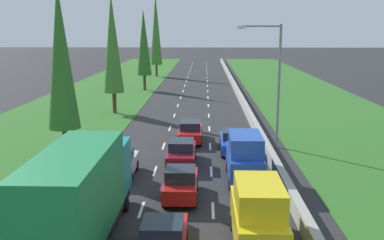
{
  "coord_description": "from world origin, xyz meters",
  "views": [
    {
      "loc": [
        1.31,
        0.65,
        8.69
      ],
      "look_at": [
        0.23,
        38.46,
        0.9
      ],
      "focal_mm": 41.66,
      "sensor_mm": 36.0,
      "label": 1
    }
  ],
  "objects_px": {
    "maroon_sedan_centre_lane": "(181,152)",
    "red_sedan_centre_lane": "(190,131)",
    "blue_sedan_right_lane": "(233,141)",
    "green_box_truck_left_lane": "(81,194)",
    "street_light_mast": "(274,77)",
    "silver_hatchback_left_lane": "(120,163)",
    "yellow_van_right_lane": "(258,215)",
    "red_hatchback_centre_lane": "(163,240)",
    "blue_van_right_lane": "(245,157)",
    "poplar_tree_second": "(61,58)",
    "red_hatchback_centre_lane_third": "(181,183)",
    "poplar_tree_fifth": "(156,30)",
    "poplar_tree_fourth": "(144,43)",
    "poplar_tree_third": "(112,44)"
  },
  "relations": [
    {
      "from": "maroon_sedan_centre_lane",
      "to": "red_sedan_centre_lane",
      "type": "bearing_deg",
      "value": 86.35
    },
    {
      "from": "blue_sedan_right_lane",
      "to": "green_box_truck_left_lane",
      "type": "height_order",
      "value": "green_box_truck_left_lane"
    },
    {
      "from": "maroon_sedan_centre_lane",
      "to": "red_sedan_centre_lane",
      "type": "xyz_separation_m",
      "value": [
        0.38,
        5.97,
        0.0
      ]
    },
    {
      "from": "street_light_mast",
      "to": "blue_sedan_right_lane",
      "type": "bearing_deg",
      "value": -154.12
    },
    {
      "from": "maroon_sedan_centre_lane",
      "to": "silver_hatchback_left_lane",
      "type": "xyz_separation_m",
      "value": [
        -3.52,
        -2.61,
        0.02
      ]
    },
    {
      "from": "yellow_van_right_lane",
      "to": "red_hatchback_centre_lane",
      "type": "bearing_deg",
      "value": -162.89
    },
    {
      "from": "blue_sedan_right_lane",
      "to": "maroon_sedan_centre_lane",
      "type": "bearing_deg",
      "value": -139.78
    },
    {
      "from": "yellow_van_right_lane",
      "to": "blue_van_right_lane",
      "type": "relative_size",
      "value": 1.0
    },
    {
      "from": "yellow_van_right_lane",
      "to": "blue_van_right_lane",
      "type": "distance_m",
      "value": 8.1
    },
    {
      "from": "maroon_sedan_centre_lane",
      "to": "blue_sedan_right_lane",
      "type": "relative_size",
      "value": 1.0
    },
    {
      "from": "maroon_sedan_centre_lane",
      "to": "green_box_truck_left_lane",
      "type": "xyz_separation_m",
      "value": [
        -3.42,
        -11.14,
        1.37
      ]
    },
    {
      "from": "maroon_sedan_centre_lane",
      "to": "poplar_tree_second",
      "type": "relative_size",
      "value": 0.39
    },
    {
      "from": "red_hatchback_centre_lane_third",
      "to": "yellow_van_right_lane",
      "type": "distance_m",
      "value": 6.24
    },
    {
      "from": "red_hatchback_centre_lane_third",
      "to": "green_box_truck_left_lane",
      "type": "distance_m",
      "value": 6.52
    },
    {
      "from": "red_hatchback_centre_lane_third",
      "to": "blue_sedan_right_lane",
      "type": "bearing_deg",
      "value": 69.93
    },
    {
      "from": "red_hatchback_centre_lane",
      "to": "blue_van_right_lane",
      "type": "relative_size",
      "value": 0.8
    },
    {
      "from": "blue_sedan_right_lane",
      "to": "red_hatchback_centre_lane",
      "type": "bearing_deg",
      "value": -103.19
    },
    {
      "from": "poplar_tree_fifth",
      "to": "maroon_sedan_centre_lane",
      "type": "bearing_deg",
      "value": -82.21
    },
    {
      "from": "red_hatchback_centre_lane",
      "to": "red_sedan_centre_lane",
      "type": "distance_m",
      "value": 18.28
    },
    {
      "from": "red_hatchback_centre_lane",
      "to": "green_box_truck_left_lane",
      "type": "bearing_deg",
      "value": 160.98
    },
    {
      "from": "silver_hatchback_left_lane",
      "to": "red_hatchback_centre_lane",
      "type": "bearing_deg",
      "value": -70.31
    },
    {
      "from": "green_box_truck_left_lane",
      "to": "silver_hatchback_left_lane",
      "type": "distance_m",
      "value": 8.63
    },
    {
      "from": "blue_van_right_lane",
      "to": "green_box_truck_left_lane",
      "type": "bearing_deg",
      "value": -131.87
    },
    {
      "from": "red_sedan_centre_lane",
      "to": "yellow_van_right_lane",
      "type": "height_order",
      "value": "yellow_van_right_lane"
    },
    {
      "from": "maroon_sedan_centre_lane",
      "to": "poplar_tree_fourth",
      "type": "distance_m",
      "value": 36.38
    },
    {
      "from": "poplar_tree_third",
      "to": "red_hatchback_centre_lane_third",
      "type": "bearing_deg",
      "value": -70.92
    },
    {
      "from": "street_light_mast",
      "to": "yellow_van_right_lane",
      "type": "bearing_deg",
      "value": -100.45
    },
    {
      "from": "green_box_truck_left_lane",
      "to": "poplar_tree_third",
      "type": "distance_m",
      "value": 29.58
    },
    {
      "from": "red_hatchback_centre_lane",
      "to": "poplar_tree_second",
      "type": "bearing_deg",
      "value": 120.61
    },
    {
      "from": "maroon_sedan_centre_lane",
      "to": "yellow_van_right_lane",
      "type": "height_order",
      "value": "yellow_van_right_lane"
    },
    {
      "from": "blue_van_right_lane",
      "to": "poplar_tree_fourth",
      "type": "distance_m",
      "value": 40.14
    },
    {
      "from": "red_sedan_centre_lane",
      "to": "street_light_mast",
      "type": "xyz_separation_m",
      "value": [
        6.12,
        -1.54,
        4.42
      ]
    },
    {
      "from": "red_hatchback_centre_lane",
      "to": "maroon_sedan_centre_lane",
      "type": "relative_size",
      "value": 0.87
    },
    {
      "from": "red_hatchback_centre_lane_third",
      "to": "yellow_van_right_lane",
      "type": "relative_size",
      "value": 0.8
    },
    {
      "from": "green_box_truck_left_lane",
      "to": "red_hatchback_centre_lane",
      "type": "bearing_deg",
      "value": -19.02
    },
    {
      "from": "green_box_truck_left_lane",
      "to": "poplar_tree_fourth",
      "type": "xyz_separation_m",
      "value": [
        -3.66,
        46.34,
        4.54
      ]
    },
    {
      "from": "poplar_tree_fifth",
      "to": "yellow_van_right_lane",
      "type": "bearing_deg",
      "value": -80.4
    },
    {
      "from": "red_sedan_centre_lane",
      "to": "blue_van_right_lane",
      "type": "height_order",
      "value": "blue_van_right_lane"
    },
    {
      "from": "poplar_tree_third",
      "to": "poplar_tree_fourth",
      "type": "xyz_separation_m",
      "value": [
        0.82,
        17.52,
        -0.42
      ]
    },
    {
      "from": "poplar_tree_third",
      "to": "green_box_truck_left_lane",
      "type": "bearing_deg",
      "value": -81.17
    },
    {
      "from": "silver_hatchback_left_lane",
      "to": "poplar_tree_fourth",
      "type": "height_order",
      "value": "poplar_tree_fourth"
    },
    {
      "from": "green_box_truck_left_lane",
      "to": "poplar_tree_fourth",
      "type": "relative_size",
      "value": 0.83
    },
    {
      "from": "red_sedan_centre_lane",
      "to": "green_box_truck_left_lane",
      "type": "height_order",
      "value": "green_box_truck_left_lane"
    },
    {
      "from": "green_box_truck_left_lane",
      "to": "yellow_van_right_lane",
      "type": "bearing_deg",
      "value": -0.27
    },
    {
      "from": "blue_sedan_right_lane",
      "to": "green_box_truck_left_lane",
      "type": "bearing_deg",
      "value": -116.22
    },
    {
      "from": "blue_sedan_right_lane",
      "to": "green_box_truck_left_lane",
      "type": "distance_m",
      "value": 15.82
    },
    {
      "from": "maroon_sedan_centre_lane",
      "to": "poplar_tree_third",
      "type": "bearing_deg",
      "value": 114.08
    },
    {
      "from": "yellow_van_right_lane",
      "to": "poplar_tree_fifth",
      "type": "xyz_separation_m",
      "value": [
        -10.99,
        65.01,
        7.06
      ]
    },
    {
      "from": "maroon_sedan_centre_lane",
      "to": "blue_van_right_lane",
      "type": "xyz_separation_m",
      "value": [
        3.81,
        -3.07,
        0.59
      ]
    },
    {
      "from": "red_sedan_centre_lane",
      "to": "poplar_tree_fourth",
      "type": "relative_size",
      "value": 0.4
    }
  ]
}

